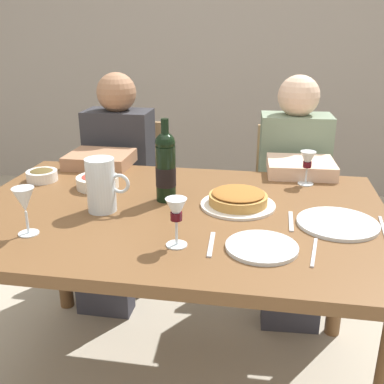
# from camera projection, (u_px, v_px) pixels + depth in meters

# --- Properties ---
(ground_plane) EXTENTS (8.00, 8.00, 0.00)m
(ground_plane) POSITION_uv_depth(u_px,v_px,m) (177.00, 379.00, 1.87)
(ground_plane) COLOR #B2A893
(back_wall) EXTENTS (8.00, 0.10, 2.80)m
(back_wall) POSITION_uv_depth(u_px,v_px,m) (235.00, 22.00, 3.62)
(back_wall) COLOR #A3998E
(back_wall) RESTS_ON ground
(dining_table) EXTENTS (1.50, 1.00, 0.76)m
(dining_table) POSITION_uv_depth(u_px,v_px,m) (175.00, 233.00, 1.64)
(dining_table) COLOR brown
(dining_table) RESTS_ON ground
(wine_bottle) EXTENTS (0.08, 0.08, 0.31)m
(wine_bottle) POSITION_uv_depth(u_px,v_px,m) (166.00, 167.00, 1.65)
(wine_bottle) COLOR black
(wine_bottle) RESTS_ON dining_table
(water_pitcher) EXTENTS (0.16, 0.10, 0.19)m
(water_pitcher) POSITION_uv_depth(u_px,v_px,m) (102.00, 188.00, 1.57)
(water_pitcher) COLOR silver
(water_pitcher) RESTS_ON dining_table
(baked_tart) EXTENTS (0.27, 0.27, 0.06)m
(baked_tart) POSITION_uv_depth(u_px,v_px,m) (238.00, 199.00, 1.63)
(baked_tart) COLOR white
(baked_tart) RESTS_ON dining_table
(salad_bowl) EXTENTS (0.17, 0.17, 0.06)m
(salad_bowl) POSITION_uv_depth(u_px,v_px,m) (97.00, 181.00, 1.82)
(salad_bowl) COLOR silver
(salad_bowl) RESTS_ON dining_table
(olive_bowl) EXTENTS (0.13, 0.13, 0.05)m
(olive_bowl) POSITION_uv_depth(u_px,v_px,m) (42.00, 175.00, 1.90)
(olive_bowl) COLOR white
(olive_bowl) RESTS_ON dining_table
(wine_glass_left_diner) EXTENTS (0.06, 0.06, 0.14)m
(wine_glass_left_diner) POSITION_uv_depth(u_px,v_px,m) (307.00, 162.00, 1.83)
(wine_glass_left_diner) COLOR silver
(wine_glass_left_diner) RESTS_ON dining_table
(wine_glass_right_diner) EXTENTS (0.07, 0.07, 0.15)m
(wine_glass_right_diner) POSITION_uv_depth(u_px,v_px,m) (24.00, 202.00, 1.38)
(wine_glass_right_diner) COLOR silver
(wine_glass_right_diner) RESTS_ON dining_table
(wine_glass_centre) EXTENTS (0.06, 0.06, 0.15)m
(wine_glass_centre) POSITION_uv_depth(u_px,v_px,m) (176.00, 213.00, 1.31)
(wine_glass_centre) COLOR silver
(wine_glass_centre) RESTS_ON dining_table
(dinner_plate_left_setting) EXTENTS (0.27, 0.27, 0.01)m
(dinner_plate_left_setting) POSITION_uv_depth(u_px,v_px,m) (338.00, 223.00, 1.48)
(dinner_plate_left_setting) COLOR silver
(dinner_plate_left_setting) RESTS_ON dining_table
(dinner_plate_right_setting) EXTENTS (0.21, 0.21, 0.01)m
(dinner_plate_right_setting) POSITION_uv_depth(u_px,v_px,m) (262.00, 247.00, 1.33)
(dinner_plate_right_setting) COLOR silver
(dinner_plate_right_setting) RESTS_ON dining_table
(fork_left_setting) EXTENTS (0.02, 0.16, 0.00)m
(fork_left_setting) POSITION_uv_depth(u_px,v_px,m) (291.00, 221.00, 1.51)
(fork_left_setting) COLOR silver
(fork_left_setting) RESTS_ON dining_table
(knife_left_setting) EXTENTS (0.03, 0.18, 0.00)m
(knife_left_setting) POSITION_uv_depth(u_px,v_px,m) (383.00, 227.00, 1.46)
(knife_left_setting) COLOR silver
(knife_left_setting) RESTS_ON dining_table
(knife_right_setting) EXTENTS (0.04, 0.18, 0.00)m
(knife_right_setting) POSITION_uv_depth(u_px,v_px,m) (314.00, 252.00, 1.30)
(knife_right_setting) COLOR silver
(knife_right_setting) RESTS_ON dining_table
(spoon_right_setting) EXTENTS (0.02, 0.16, 0.00)m
(spoon_right_setting) POSITION_uv_depth(u_px,v_px,m) (211.00, 244.00, 1.35)
(spoon_right_setting) COLOR silver
(spoon_right_setting) RESTS_ON dining_table
(chair_left) EXTENTS (0.40, 0.40, 0.87)m
(chair_left) POSITION_uv_depth(u_px,v_px,m) (129.00, 189.00, 2.58)
(chair_left) COLOR #9E7A51
(chair_left) RESTS_ON ground
(diner_left) EXTENTS (0.34, 0.50, 1.16)m
(diner_left) POSITION_uv_depth(u_px,v_px,m) (114.00, 183.00, 2.32)
(diner_left) COLOR #2D2D33
(diner_left) RESTS_ON ground
(chair_right) EXTENTS (0.42, 0.42, 0.87)m
(chair_right) POSITION_uv_depth(u_px,v_px,m) (288.00, 197.00, 2.47)
(chair_right) COLOR #9E7A51
(chair_right) RESTS_ON ground
(diner_right) EXTENTS (0.35, 0.52, 1.16)m
(diner_right) POSITION_uv_depth(u_px,v_px,m) (294.00, 191.00, 2.20)
(diner_right) COLOR gray
(diner_right) RESTS_ON ground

